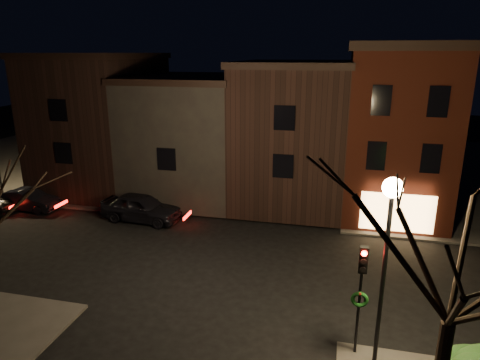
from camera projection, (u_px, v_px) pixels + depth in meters
name	position (u px, v px, depth m)	size (l,w,h in m)	color
ground	(235.00, 264.00, 21.09)	(120.00, 120.00, 0.00)	black
sidewalk_far_left	(95.00, 153.00, 44.17)	(30.00, 30.00, 0.12)	#2D2B28
corner_building	(397.00, 130.00, 26.60)	(6.50, 8.50, 10.50)	#3F140B
row_building_a	(294.00, 132.00, 29.16)	(7.30, 10.30, 9.40)	black
row_building_b	(193.00, 135.00, 30.92)	(7.80, 10.30, 8.40)	black
row_building_c	(102.00, 121.00, 32.32)	(7.30, 10.30, 9.90)	black
street_lamp_near	(389.00, 224.00, 12.64)	(0.60, 0.60, 6.48)	black
traffic_signal	(361.00, 284.00, 13.91)	(0.58, 0.38, 4.05)	black
bare_tree_right	(463.00, 230.00, 9.74)	(6.40, 6.40, 8.50)	black
parked_car_a	(141.00, 207.00, 26.39)	(2.03, 5.05, 1.72)	black
parked_car_b	(29.00, 200.00, 28.25)	(1.47, 4.22, 1.39)	black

